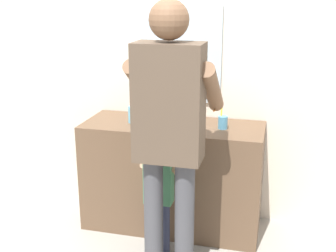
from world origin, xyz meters
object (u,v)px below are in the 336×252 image
toothbrush_cup (223,122)px  adult_parent (170,120)px  child_toddler (159,186)px  soap_bottle (132,114)px

toothbrush_cup → adult_parent: adult_parent is taller
toothbrush_cup → adult_parent: (-0.25, -0.62, 0.17)m
toothbrush_cup → child_toddler: bearing=-134.6°
soap_bottle → child_toddler: (0.32, -0.37, -0.40)m
soap_bottle → adult_parent: adult_parent is taller
child_toddler → toothbrush_cup: bearing=45.4°
toothbrush_cup → adult_parent: 0.69m
soap_bottle → adult_parent: (0.45, -0.60, 0.15)m
child_toddler → adult_parent: size_ratio=0.48×
soap_bottle → adult_parent: bearing=-53.3°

